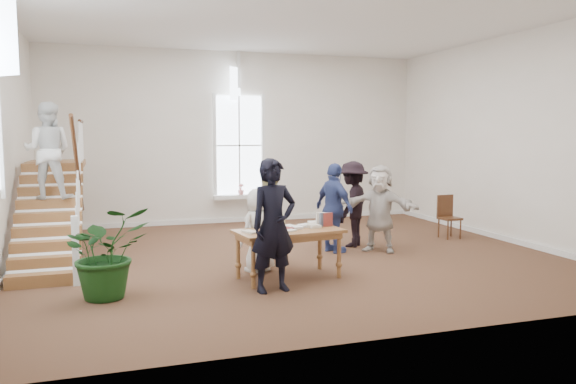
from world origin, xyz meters
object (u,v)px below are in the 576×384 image
object	(u,v)px
elderly_woman	(259,230)
side_chair	(448,214)
person_yellow	(267,217)
woman_cluster_c	(380,208)
police_officer	(274,225)
woman_cluster_a	(334,208)
library_table	(290,235)
woman_cluster_b	(352,204)
floor_plant	(106,252)

from	to	relation	value
elderly_woman	side_chair	world-z (taller)	elderly_woman
person_yellow	woman_cluster_c	bearing A→B (deg)	164.13
police_officer	woman_cluster_a	xyz separation A→B (m)	(1.94, 2.30, -0.11)
library_table	person_yellow	bearing A→B (deg)	85.94
woman_cluster_c	side_chair	size ratio (longest dim) A/B	1.80
woman_cluster_b	woman_cluster_a	bearing A→B (deg)	-10.43
elderly_woman	floor_plant	xyz separation A→B (m)	(-2.49, -0.83, -0.05)
woman_cluster_c	person_yellow	bearing A→B (deg)	-131.11
police_officer	side_chair	distance (m)	5.84
library_table	person_yellow	world-z (taller)	person_yellow
woman_cluster_b	side_chair	bearing A→B (deg)	137.74
library_table	floor_plant	xyz separation A→B (m)	(-2.86, -0.25, -0.05)
side_chair	library_table	bearing A→B (deg)	-155.88
police_officer	woman_cluster_b	distance (m)	3.75
woman_cluster_a	police_officer	bearing A→B (deg)	123.05
library_table	police_officer	bearing A→B (deg)	-132.78
woman_cluster_a	side_chair	size ratio (longest dim) A/B	1.83
library_table	floor_plant	bearing A→B (deg)	177.29
woman_cluster_c	floor_plant	distance (m)	5.50
elderly_woman	woman_cluster_b	distance (m)	2.87
woman_cluster_b	elderly_woman	bearing A→B (deg)	-15.68
library_table	woman_cluster_b	size ratio (longest dim) A/B	1.01
woman_cluster_a	side_chair	bearing A→B (deg)	-94.56
woman_cluster_a	person_yellow	bearing A→B (deg)	92.89
woman_cluster_c	floor_plant	size ratio (longest dim) A/B	1.31
library_table	person_yellow	xyz separation A→B (m)	(-0.07, 1.08, 0.14)
woman_cluster_c	side_chair	distance (m)	2.36
woman_cluster_a	floor_plant	bearing A→B (deg)	96.69
woman_cluster_b	person_yellow	bearing A→B (deg)	-22.21
woman_cluster_b	woman_cluster_c	world-z (taller)	woman_cluster_b
woman_cluster_a	side_chair	xyz separation A→B (m)	(3.07, 0.67, -0.35)
woman_cluster_a	woman_cluster_c	distance (m)	0.92
person_yellow	side_chair	size ratio (longest dim) A/B	1.78
elderly_woman	person_yellow	world-z (taller)	person_yellow
woman_cluster_c	floor_plant	bearing A→B (deg)	-121.46
elderly_woman	woman_cluster_b	world-z (taller)	woman_cluster_b
side_chair	police_officer	bearing A→B (deg)	-152.11
elderly_woman	woman_cluster_b	bearing A→B (deg)	-173.51
person_yellow	woman_cluster_a	xyz separation A→B (m)	(1.54, 0.55, 0.03)
elderly_woman	woman_cluster_a	world-z (taller)	woman_cluster_a
woman_cluster_b	side_chair	distance (m)	2.50
police_officer	elderly_woman	world-z (taller)	police_officer
woman_cluster_c	side_chair	world-z (taller)	woman_cluster_c
police_officer	side_chair	xyz separation A→B (m)	(5.01, 2.97, -0.46)
police_officer	elderly_woman	distance (m)	1.29
person_yellow	woman_cluster_b	xyz separation A→B (m)	(2.14, 1.00, 0.03)
woman_cluster_a	floor_plant	world-z (taller)	woman_cluster_a
person_yellow	woman_cluster_c	size ratio (longest dim) A/B	0.99
person_yellow	floor_plant	distance (m)	3.10
police_officer	woman_cluster_a	size ratio (longest dim) A/B	1.12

